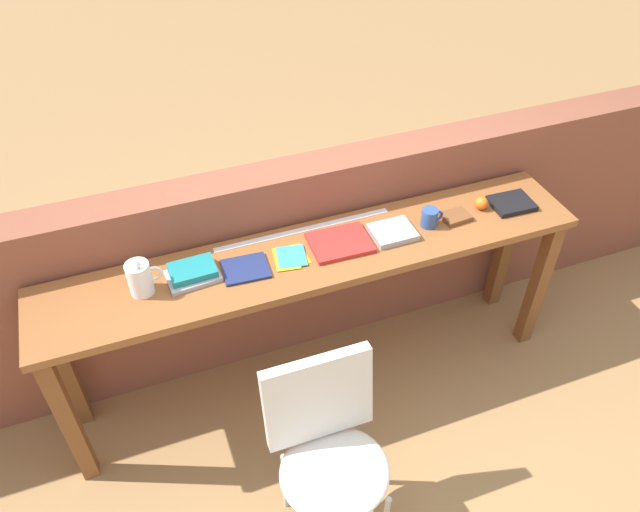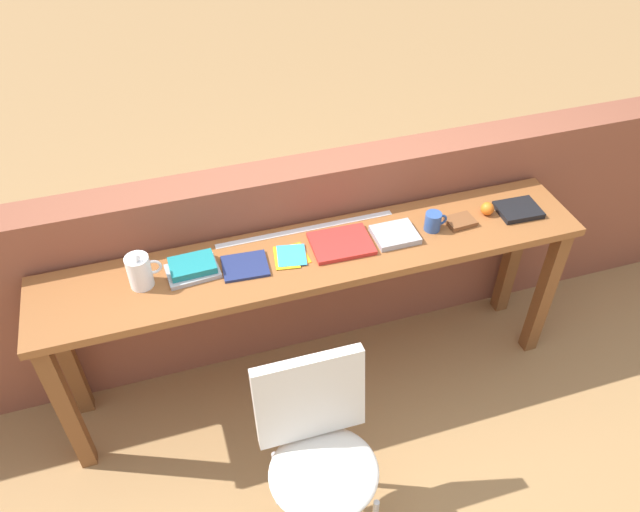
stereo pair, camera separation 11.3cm
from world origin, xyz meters
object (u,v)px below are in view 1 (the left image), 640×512
at_px(chair_white_moulded, 329,447).
at_px(sports_ball_small, 482,203).
at_px(magazine_cycling, 245,269).
at_px(leather_journal_brown, 456,217).
at_px(book_stack_leftmost, 193,273).
at_px(pamphlet_pile_colourful, 290,257).
at_px(book_open_centre, 340,243).
at_px(pitcher_white, 140,278).
at_px(book_repair_rightmost, 512,203).
at_px(mug, 430,218).

relative_size(chair_white_moulded, sports_ball_small, 13.98).
distance_m(magazine_cycling, leather_journal_brown, 1.03).
xyz_separation_m(book_stack_leftmost, pamphlet_pile_colourful, (0.43, -0.03, -0.02)).
relative_size(book_open_centre, leather_journal_brown, 2.09).
distance_m(pamphlet_pile_colourful, leather_journal_brown, 0.82).
relative_size(magazine_cycling, pamphlet_pile_colourful, 1.17).
bearing_deg(pitcher_white, sports_ball_small, 0.04).
distance_m(magazine_cycling, book_repair_rightmost, 1.34).
relative_size(book_stack_leftmost, book_repair_rightmost, 1.16).
bearing_deg(leather_journal_brown, mug, 175.56).
height_order(chair_white_moulded, mug, mug).
distance_m(book_stack_leftmost, magazine_cycling, 0.22).
bearing_deg(magazine_cycling, pitcher_white, -179.07).
bearing_deg(pitcher_white, magazine_cycling, -2.97).
height_order(chair_white_moulded, book_repair_rightmost, book_repair_rightmost).
distance_m(pitcher_white, mug, 1.32).
height_order(pitcher_white, sports_ball_small, pitcher_white).
bearing_deg(leather_journal_brown, magazine_cycling, 175.73).
xyz_separation_m(chair_white_moulded, sports_ball_small, (1.08, 0.75, 0.39)).
bearing_deg(book_open_centre, pamphlet_pile_colourful, -176.68).
height_order(pamphlet_pile_colourful, book_repair_rightmost, book_repair_rightmost).
height_order(chair_white_moulded, leather_journal_brown, leather_journal_brown).
relative_size(mug, leather_journal_brown, 0.85).
height_order(chair_white_moulded, book_open_centre, book_open_centre).
bearing_deg(leather_journal_brown, book_open_centre, 174.18).
xyz_separation_m(magazine_cycling, sports_ball_small, (1.19, 0.02, 0.03)).
relative_size(chair_white_moulded, book_stack_leftmost, 3.86).
distance_m(chair_white_moulded, book_stack_leftmost, 0.91).
bearing_deg(chair_white_moulded, book_repair_rightmost, 30.30).
bearing_deg(sports_ball_small, magazine_cycling, -178.86).
distance_m(pamphlet_pile_colourful, book_open_centre, 0.24).
relative_size(pitcher_white, book_repair_rightmost, 0.92).
bearing_deg(book_open_centre, pitcher_white, -178.79).
relative_size(mug, book_repair_rightmost, 0.55).
xyz_separation_m(leather_journal_brown, sports_ball_small, (0.15, 0.03, 0.02)).
bearing_deg(pamphlet_pile_colourful, magazine_cycling, -177.91).
height_order(magazine_cycling, pamphlet_pile_colourful, magazine_cycling).
bearing_deg(magazine_cycling, mug, 3.71).
distance_m(chair_white_moulded, leather_journal_brown, 1.23).
bearing_deg(magazine_cycling, book_open_centre, 5.71).
bearing_deg(magazine_cycling, chair_white_moulded, -77.61).
distance_m(pamphlet_pile_colourful, book_repair_rightmost, 1.13).
relative_size(book_open_centre, book_repair_rightmost, 1.36).
relative_size(pamphlet_pile_colourful, sports_ball_small, 2.64).
distance_m(book_open_centre, leather_journal_brown, 0.59).
height_order(pamphlet_pile_colourful, sports_ball_small, sports_ball_small).
xyz_separation_m(chair_white_moulded, magazine_cycling, (-0.11, 0.73, 0.36)).
bearing_deg(pitcher_white, book_repair_rightmost, -0.97).
bearing_deg(chair_white_moulded, sports_ball_small, 34.84).
relative_size(book_stack_leftmost, leather_journal_brown, 1.78).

